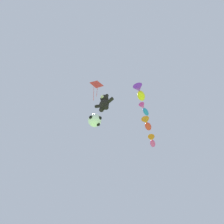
{
  "coord_description": "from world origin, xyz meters",
  "views": [
    {
      "loc": [
        5.05,
        -0.87,
        1.1
      ],
      "look_at": [
        0.9,
        5.77,
        9.49
      ],
      "focal_mm": 24.0,
      "sensor_mm": 36.0,
      "label": 1
    }
  ],
  "objects_px": {
    "fish_kite_cobalt": "(144,109)",
    "fish_kite_magenta": "(152,141)",
    "soccer_ball_kite": "(95,120)",
    "fish_kite_crimson": "(147,124)",
    "teddy_bear_kite": "(104,103)",
    "diamond_kite": "(96,85)",
    "fish_kite_goldfin": "(140,92)"
  },
  "relations": [
    {
      "from": "fish_kite_cobalt",
      "to": "fish_kite_magenta",
      "type": "bearing_deg",
      "value": 103.64
    },
    {
      "from": "fish_kite_magenta",
      "to": "fish_kite_cobalt",
      "type": "bearing_deg",
      "value": -76.36
    },
    {
      "from": "soccer_ball_kite",
      "to": "fish_kite_crimson",
      "type": "xyz_separation_m",
      "value": [
        1.51,
        7.49,
        4.78
      ]
    },
    {
      "from": "teddy_bear_kite",
      "to": "diamond_kite",
      "type": "xyz_separation_m",
      "value": [
        -1.65,
        0.7,
        4.65
      ]
    },
    {
      "from": "fish_kite_cobalt",
      "to": "fish_kite_crimson",
      "type": "height_order",
      "value": "fish_kite_crimson"
    },
    {
      "from": "teddy_bear_kite",
      "to": "fish_kite_cobalt",
      "type": "xyz_separation_m",
      "value": [
        1.6,
        4.83,
        2.92
      ]
    },
    {
      "from": "teddy_bear_kite",
      "to": "fish_kite_magenta",
      "type": "bearing_deg",
      "value": 88.11
    },
    {
      "from": "fish_kite_crimson",
      "to": "diamond_kite",
      "type": "xyz_separation_m",
      "value": [
        -2.52,
        -6.73,
        1.41
      ]
    },
    {
      "from": "fish_kite_crimson",
      "to": "diamond_kite",
      "type": "bearing_deg",
      "value": -110.55
    },
    {
      "from": "fish_kite_cobalt",
      "to": "fish_kite_goldfin",
      "type": "bearing_deg",
      "value": -76.53
    },
    {
      "from": "soccer_ball_kite",
      "to": "fish_kite_magenta",
      "type": "height_order",
      "value": "fish_kite_magenta"
    },
    {
      "from": "fish_kite_crimson",
      "to": "fish_kite_magenta",
      "type": "distance_m",
      "value": 2.75
    },
    {
      "from": "fish_kite_goldfin",
      "to": "diamond_kite",
      "type": "relative_size",
      "value": 0.55
    },
    {
      "from": "fish_kite_magenta",
      "to": "diamond_kite",
      "type": "height_order",
      "value": "diamond_kite"
    },
    {
      "from": "soccer_ball_kite",
      "to": "fish_kite_goldfin",
      "type": "bearing_deg",
      "value": 36.15
    },
    {
      "from": "fish_kite_crimson",
      "to": "fish_kite_magenta",
      "type": "relative_size",
      "value": 0.93
    },
    {
      "from": "fish_kite_cobalt",
      "to": "diamond_kite",
      "type": "bearing_deg",
      "value": -128.18
    },
    {
      "from": "fish_kite_cobalt",
      "to": "diamond_kite",
      "type": "distance_m",
      "value": 5.53
    },
    {
      "from": "teddy_bear_kite",
      "to": "fish_kite_goldfin",
      "type": "bearing_deg",
      "value": 42.26
    },
    {
      "from": "teddy_bear_kite",
      "to": "diamond_kite",
      "type": "relative_size",
      "value": 0.51
    },
    {
      "from": "fish_kite_goldfin",
      "to": "fish_kite_crimson",
      "type": "height_order",
      "value": "fish_kite_crimson"
    },
    {
      "from": "teddy_bear_kite",
      "to": "fish_kite_cobalt",
      "type": "distance_m",
      "value": 5.86
    },
    {
      "from": "diamond_kite",
      "to": "fish_kite_magenta",
      "type": "bearing_deg",
      "value": 78.02
    },
    {
      "from": "fish_kite_cobalt",
      "to": "diamond_kite",
      "type": "height_order",
      "value": "diamond_kite"
    },
    {
      "from": "soccer_ball_kite",
      "to": "fish_kite_goldfin",
      "type": "relative_size",
      "value": 0.56
    },
    {
      "from": "soccer_ball_kite",
      "to": "fish_kite_cobalt",
      "type": "xyz_separation_m",
      "value": [
        2.24,
        4.9,
        4.46
      ]
    },
    {
      "from": "soccer_ball_kite",
      "to": "fish_kite_magenta",
      "type": "bearing_deg",
      "value": 84.5
    },
    {
      "from": "teddy_bear_kite",
      "to": "soccer_ball_kite",
      "type": "distance_m",
      "value": 1.67
    },
    {
      "from": "fish_kite_goldfin",
      "to": "soccer_ball_kite",
      "type": "bearing_deg",
      "value": -143.85
    },
    {
      "from": "fish_kite_cobalt",
      "to": "fish_kite_crimson",
      "type": "bearing_deg",
      "value": 105.64
    },
    {
      "from": "fish_kite_goldfin",
      "to": "fish_kite_magenta",
      "type": "xyz_separation_m",
      "value": [
        -1.93,
        7.99,
        0.49
      ]
    },
    {
      "from": "teddy_bear_kite",
      "to": "fish_kite_goldfin",
      "type": "distance_m",
      "value": 3.71
    }
  ]
}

